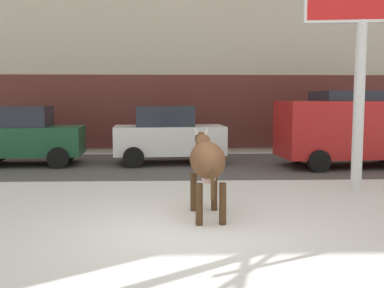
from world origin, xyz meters
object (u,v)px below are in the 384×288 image
Objects in this scene: car_darkgreen_hatchback at (25,136)px; car_red_van at (356,126)px; cow_brown at (207,161)px; pedestrian_near_billboard at (363,130)px; car_white_hatchback at (168,135)px.

car_red_van is (10.29, -0.71, 0.32)m from car_darkgreen_hatchback.
cow_brown is 0.53× the size of car_darkgreen_hatchback.
pedestrian_near_billboard reaches higher than cow_brown.
car_red_van is at bearing -8.79° from car_white_hatchback.
car_white_hatchback is (4.52, 0.18, 0.00)m from car_darkgreen_hatchback.
cow_brown is 1.10× the size of pedestrian_near_billboard.
car_darkgreen_hatchback is 0.76× the size of car_red_van.
car_red_van is (5.76, -0.89, 0.32)m from car_white_hatchback.
pedestrian_near_billboard is (6.71, 9.24, -0.11)m from cow_brown.
pedestrian_near_billboard is at bearing 53.98° from cow_brown.
car_darkgreen_hatchback is 4.53m from car_white_hatchback.
cow_brown is 11.42m from pedestrian_near_billboard.
pedestrian_near_billboard is (7.49, 2.59, -0.05)m from car_white_hatchback.
car_red_van is 3.91m from pedestrian_near_billboard.
car_darkgreen_hatchback is 10.31m from car_red_van.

